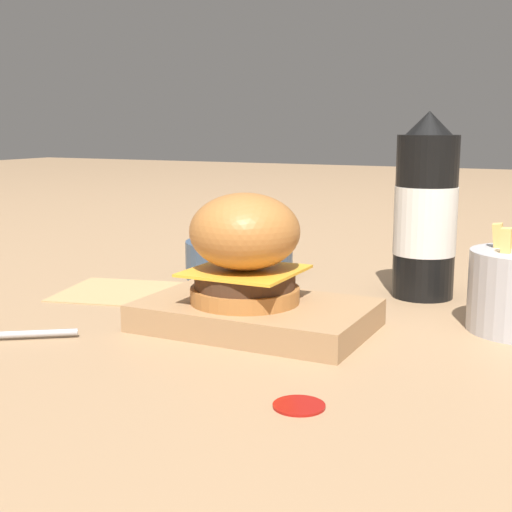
% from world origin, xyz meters
% --- Properties ---
extents(ground_plane, '(6.00, 6.00, 0.00)m').
position_xyz_m(ground_plane, '(0.00, 0.00, 0.00)').
color(ground_plane, '#9E7A56').
extents(serving_board, '(0.24, 0.15, 0.03)m').
position_xyz_m(serving_board, '(0.01, 0.02, 0.01)').
color(serving_board, '#A37A51').
rests_on(serving_board, ground_plane).
extents(burger, '(0.12, 0.12, 0.12)m').
position_xyz_m(burger, '(-0.01, 0.01, 0.09)').
color(burger, '#AD6B33').
rests_on(burger, serving_board).
extents(ketchup_bottle, '(0.08, 0.08, 0.23)m').
position_xyz_m(ketchup_bottle, '(0.13, 0.24, 0.11)').
color(ketchup_bottle, black).
rests_on(ketchup_bottle, ground_plane).
extents(side_bowl, '(0.15, 0.15, 0.05)m').
position_xyz_m(side_bowl, '(-0.13, 0.24, 0.03)').
color(side_bowl, '#384C66').
rests_on(side_bowl, ground_plane).
extents(ketchup_puddle, '(0.04, 0.04, 0.00)m').
position_xyz_m(ketchup_puddle, '(0.13, -0.16, 0.00)').
color(ketchup_puddle, '#9E140F').
rests_on(ketchup_puddle, ground_plane).
extents(parchment_square, '(0.17, 0.17, 0.00)m').
position_xyz_m(parchment_square, '(-0.23, 0.09, 0.00)').
color(parchment_square, tan).
rests_on(parchment_square, ground_plane).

